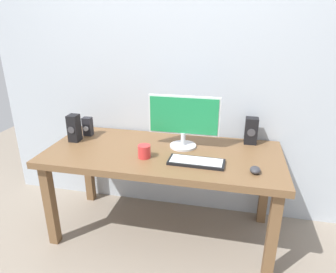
# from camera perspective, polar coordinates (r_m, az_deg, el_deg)

# --- Properties ---
(ground_plane) EXTENTS (6.00, 6.00, 0.00)m
(ground_plane) POSITION_cam_1_polar(r_m,az_deg,el_deg) (2.60, -0.89, -17.34)
(ground_plane) COLOR gray
(wall_back) EXTENTS (3.20, 0.04, 3.00)m
(wall_back) POSITION_cam_1_polar(r_m,az_deg,el_deg) (2.46, 1.34, 18.34)
(wall_back) COLOR #B2BCC6
(wall_back) RESTS_ON ground_plane
(desk) EXTENTS (1.74, 0.77, 0.72)m
(desk) POSITION_cam_1_polar(r_m,az_deg,el_deg) (2.26, -0.98, -4.67)
(desk) COLOR brown
(desk) RESTS_ON ground_plane
(monitor) EXTENTS (0.53, 0.20, 0.40)m
(monitor) POSITION_cam_1_polar(r_m,az_deg,el_deg) (2.24, 3.00, 3.20)
(monitor) COLOR silver
(monitor) RESTS_ON desk
(keyboard_primary) EXTENTS (0.39, 0.16, 0.02)m
(keyboard_primary) POSITION_cam_1_polar(r_m,az_deg,el_deg) (2.05, 5.39, -4.80)
(keyboard_primary) COLOR black
(keyboard_primary) RESTS_ON desk
(mouse) EXTENTS (0.07, 0.09, 0.04)m
(mouse) POSITION_cam_1_polar(r_m,az_deg,el_deg) (1.99, 16.21, -6.11)
(mouse) COLOR #333338
(mouse) RESTS_ON desk
(speaker_right) EXTENTS (0.10, 0.09, 0.21)m
(speaker_right) POSITION_cam_1_polar(r_m,az_deg,el_deg) (2.42, 15.49, 1.06)
(speaker_right) COLOR black
(speaker_right) RESTS_ON desk
(speaker_left) EXTENTS (0.08, 0.09, 0.22)m
(speaker_left) POSITION_cam_1_polar(r_m,az_deg,el_deg) (2.50, -17.38, 1.54)
(speaker_left) COLOR black
(speaker_left) RESTS_ON desk
(audio_controller) EXTENTS (0.07, 0.07, 0.15)m
(audio_controller) POSITION_cam_1_polar(r_m,az_deg,el_deg) (2.60, -14.99, 1.85)
(audio_controller) COLOR #232328
(audio_controller) RESTS_ON desk
(coffee_mug) EXTENTS (0.09, 0.09, 0.09)m
(coffee_mug) POSITION_cam_1_polar(r_m,az_deg,el_deg) (2.12, -4.52, -2.83)
(coffee_mug) COLOR red
(coffee_mug) RESTS_ON desk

